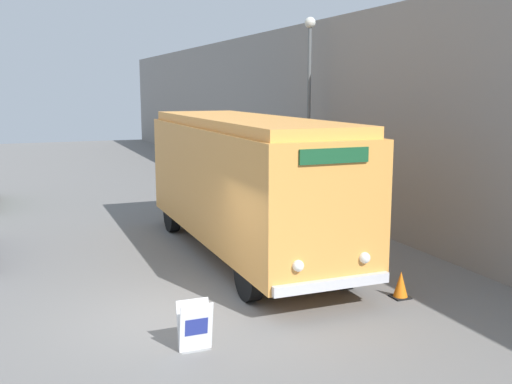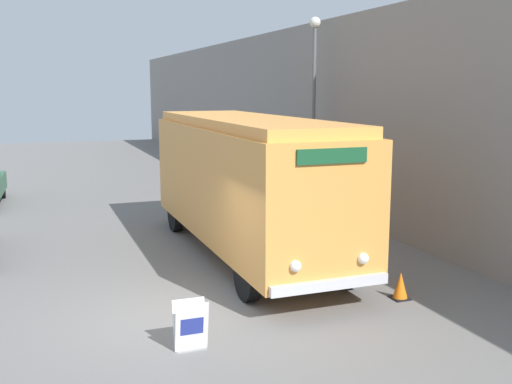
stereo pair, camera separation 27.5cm
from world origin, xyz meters
The scene contains 6 objects.
ground_plane centered at (0.00, 0.00, 0.00)m, with size 80.00×80.00×0.00m, color slate.
building_wall_right centered at (7.47, 10.00, 3.29)m, with size 0.30×60.00×6.59m.
vintage_bus centered at (2.83, 3.62, 2.01)m, with size 2.57×9.38×3.57m.
sign_board centered at (0.02, -1.49, 0.41)m, with size 0.55×0.32×0.85m.
streetlamp centered at (6.61, 7.51, 4.25)m, with size 0.36×0.36×6.58m.
traffic_cone centered at (4.67, -0.64, 0.28)m, with size 0.36×0.36×0.57m.
Camera 2 is at (-2.26, -10.63, 4.29)m, focal length 42.00 mm.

